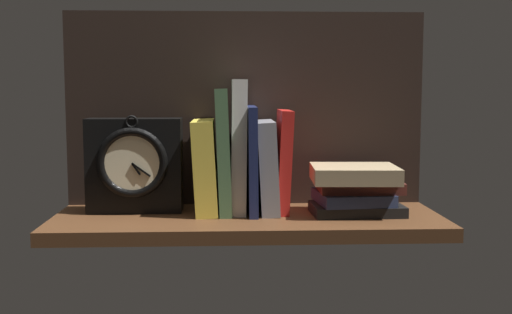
# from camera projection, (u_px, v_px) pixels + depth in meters

# --- Properties ---
(ground_plane) EXTENTS (0.73, 0.27, 0.03)m
(ground_plane) POSITION_uv_depth(u_px,v_px,m) (248.00, 222.00, 1.19)
(ground_plane) COLOR #4C2D19
(back_panel) EXTENTS (0.73, 0.01, 0.39)m
(back_panel) POSITION_uv_depth(u_px,v_px,m) (246.00, 109.00, 1.29)
(back_panel) COLOR black
(back_panel) RESTS_ON ground_plane
(book_yellow_seinlanguage) EXTENTS (0.05, 0.15, 0.18)m
(book_yellow_seinlanguage) POSITION_uv_depth(u_px,v_px,m) (205.00, 166.00, 1.22)
(book_yellow_seinlanguage) COLOR gold
(book_yellow_seinlanguage) RESTS_ON ground_plane
(book_green_romantic) EXTENTS (0.03, 0.15, 0.24)m
(book_green_romantic) POSITION_uv_depth(u_px,v_px,m) (224.00, 151.00, 1.21)
(book_green_romantic) COLOR #476B44
(book_green_romantic) RESTS_ON ground_plane
(book_white_catcher) EXTENTS (0.03, 0.12, 0.25)m
(book_white_catcher) POSITION_uv_depth(u_px,v_px,m) (239.00, 146.00, 1.21)
(book_white_catcher) COLOR silver
(book_white_catcher) RESTS_ON ground_plane
(book_navy_bierce) EXTENTS (0.02, 0.16, 0.20)m
(book_navy_bierce) POSITION_uv_depth(u_px,v_px,m) (252.00, 159.00, 1.22)
(book_navy_bierce) COLOR #192147
(book_navy_bierce) RESTS_ON ground_plane
(book_gray_chess) EXTENTS (0.04, 0.14, 0.18)m
(book_gray_chess) POSITION_uv_depth(u_px,v_px,m) (267.00, 166.00, 1.22)
(book_gray_chess) COLOR gray
(book_gray_chess) RESTS_ON ground_plane
(book_red_requiem) EXTENTS (0.03, 0.12, 0.20)m
(book_red_requiem) POSITION_uv_depth(u_px,v_px,m) (283.00, 161.00, 1.22)
(book_red_requiem) COLOR red
(book_red_requiem) RESTS_ON ground_plane
(framed_clock) EXTENTS (0.18, 0.07, 0.19)m
(framed_clock) POSITION_uv_depth(u_px,v_px,m) (135.00, 165.00, 1.21)
(framed_clock) COLOR black
(framed_clock) RESTS_ON ground_plane
(book_stack_side) EXTENTS (0.17, 0.15, 0.09)m
(book_stack_side) POSITION_uv_depth(u_px,v_px,m) (355.00, 189.00, 1.20)
(book_stack_side) COLOR black
(book_stack_side) RESTS_ON ground_plane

